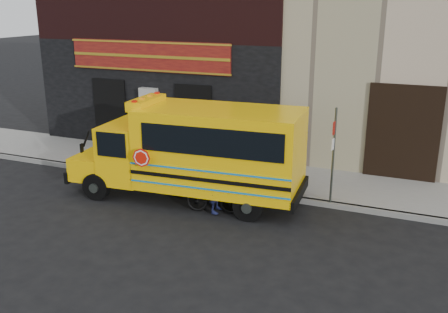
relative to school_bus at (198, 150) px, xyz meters
The scene contains 7 objects.
ground 2.61m from the school_bus, 53.01° to the right, with size 120.00×120.00×0.00m, color black.
curb 2.12m from the school_bus, 34.97° to the left, with size 40.00×0.20×0.15m, color gray.
sidewalk 3.07m from the school_bus, 61.84° to the left, with size 40.00×3.00×0.15m, color gray.
school_bus is the anchor object (origin of this frame).
sign_pole 3.77m from the school_bus, 13.03° to the left, with size 0.06×0.25×2.86m.
bicycle 1.49m from the school_bus, 41.91° to the right, with size 0.43×1.53×0.92m, color black.
cyclist 1.29m from the school_bus, 39.61° to the right, with size 0.65×0.43×1.78m, color #111534.
Camera 1 is at (4.60, -10.60, 5.55)m, focal length 40.00 mm.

